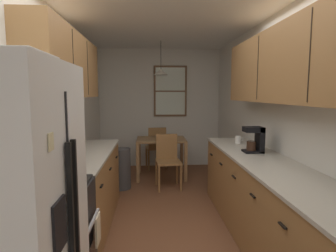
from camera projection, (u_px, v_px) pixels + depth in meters
The scene contains 22 objects.
ground_plane at pixel (167, 216), 3.67m from camera, with size 12.00×12.00×0.00m, color brown.
wall_left at pixel (57, 120), 3.44m from camera, with size 0.10×9.00×2.55m, color silver.
wall_right at pixel (271, 119), 3.61m from camera, with size 0.10×9.00×2.55m, color silver.
wall_back at pixel (160, 108), 6.15m from camera, with size 4.40×0.10×2.55m, color silver.
ceiling_slab at pixel (167, 11), 3.37m from camera, with size 4.40×9.00×0.08m, color white.
stove_range at pixel (46, 245), 2.09m from camera, with size 0.66×0.66×1.10m.
microwave_over_range at pixel (20, 78), 1.94m from camera, with size 0.39×0.57×0.35m.
counter_left at pixel (85, 190), 3.35m from camera, with size 0.64×1.90×0.90m.
upper_cabinets_left at pixel (67, 66), 3.13m from camera, with size 0.33×1.98×0.71m.
counter_right at pixel (272, 209), 2.79m from camera, with size 0.64×3.39×0.90m.
upper_cabinets_right at pixel (296, 63), 2.59m from camera, with size 0.33×3.07×0.75m.
dining_table at pixel (161, 145), 5.31m from camera, with size 0.92×0.71×0.75m.
dining_chair_near at pixel (168, 158), 4.77m from camera, with size 0.44×0.44×0.90m.
dining_chair_far at pixel (156, 146), 5.88m from camera, with size 0.45×0.45×0.90m.
pendant_light at pixel (161, 72), 5.15m from camera, with size 0.27×0.27×0.61m.
back_window at pixel (170, 91), 6.05m from camera, with size 0.71×0.05×1.09m.
trash_bin at pixel (121, 169), 4.70m from camera, with size 0.31×0.31×0.68m, color #3F3F42.
storage_canister at pixel (63, 161), 2.52m from camera, with size 0.11×0.11×0.19m.
dish_towel at pixel (98, 229), 2.27m from camera, with size 0.02×0.16×0.24m, color beige.
coffee_maker at pixel (256, 139), 3.31m from camera, with size 0.22×0.18×0.31m.
mug_by_coffeemaker at pixel (238, 140), 3.92m from camera, with size 0.12×0.08×0.10m.
table_serving_bowl at pixel (161, 137), 5.33m from camera, with size 0.21×0.21×0.06m, color silver.
Camera 1 is at (-0.21, -2.50, 1.60)m, focal length 29.92 mm.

